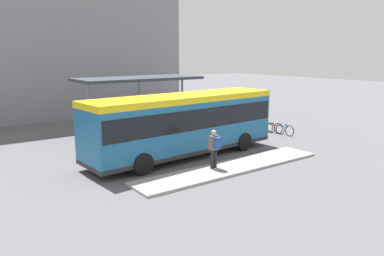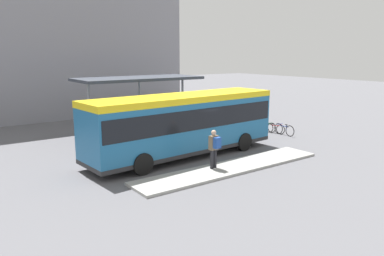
{
  "view_description": "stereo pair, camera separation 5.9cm",
  "coord_description": "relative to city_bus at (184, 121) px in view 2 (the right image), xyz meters",
  "views": [
    {
      "loc": [
        -10.68,
        -15.24,
        5.2
      ],
      "look_at": [
        0.52,
        0.0,
        1.43
      ],
      "focal_mm": 35.0,
      "sensor_mm": 36.0,
      "label": 1
    },
    {
      "loc": [
        -10.63,
        -15.27,
        5.2
      ],
      "look_at": [
        0.52,
        0.0,
        1.43
      ],
      "focal_mm": 35.0,
      "sensor_mm": 36.0,
      "label": 2
    }
  ],
  "objects": [
    {
      "name": "station_shelter",
      "position": [
        0.92,
        6.37,
        1.67
      ],
      "size": [
        8.05,
        3.42,
        3.71
      ],
      "color": "#383D47",
      "rests_on": "ground_plane"
    },
    {
      "name": "ground_plane",
      "position": [
        -0.01,
        -0.0,
        -1.86
      ],
      "size": [
        120.0,
        120.0,
        0.0
      ],
      "primitive_type": "plane",
      "color": "#5B5B60"
    },
    {
      "name": "city_bus",
      "position": [
        0.0,
        0.0,
        0.0
      ],
      "size": [
        10.61,
        3.16,
        3.18
      ],
      "rotation": [
        0.0,
        0.0,
        0.06
      ],
      "color": "#1E6093",
      "rests_on": "ground_plane"
    },
    {
      "name": "bicycle_blue",
      "position": [
        8.2,
        0.38,
        -1.49
      ],
      "size": [
        0.48,
        1.69,
        0.73
      ],
      "rotation": [
        0.0,
        0.0,
        1.53
      ],
      "color": "black",
      "rests_on": "ground_plane"
    },
    {
      "name": "curb_island",
      "position": [
        0.55,
        -3.03,
        -1.8
      ],
      "size": [
        9.9,
        1.8,
        0.12
      ],
      "color": "#9E9E99",
      "rests_on": "ground_plane"
    },
    {
      "name": "potted_planter_near_shelter",
      "position": [
        1.0,
        3.38,
        -1.2
      ],
      "size": [
        0.94,
        0.94,
        1.28
      ],
      "color": "slate",
      "rests_on": "ground_plane"
    },
    {
      "name": "pedestrian_waiting",
      "position": [
        -0.3,
        -2.8,
        -0.73
      ],
      "size": [
        0.45,
        0.48,
        1.76
      ],
      "rotation": [
        0.0,
        0.0,
        1.69
      ],
      "color": "#232328",
      "rests_on": "curb_island"
    },
    {
      "name": "bicycle_red",
      "position": [
        8.14,
        1.12,
        -1.52
      ],
      "size": [
        0.48,
        1.51,
        0.66
      ],
      "rotation": [
        0.0,
        0.0,
        -1.42
      ],
      "color": "black",
      "rests_on": "ground_plane"
    },
    {
      "name": "bicycle_green",
      "position": [
        8.12,
        1.86,
        -1.51
      ],
      "size": [
        0.48,
        1.58,
        0.68
      ],
      "rotation": [
        0.0,
        0.0,
        -1.5
      ],
      "color": "black",
      "rests_on": "ground_plane"
    }
  ]
}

